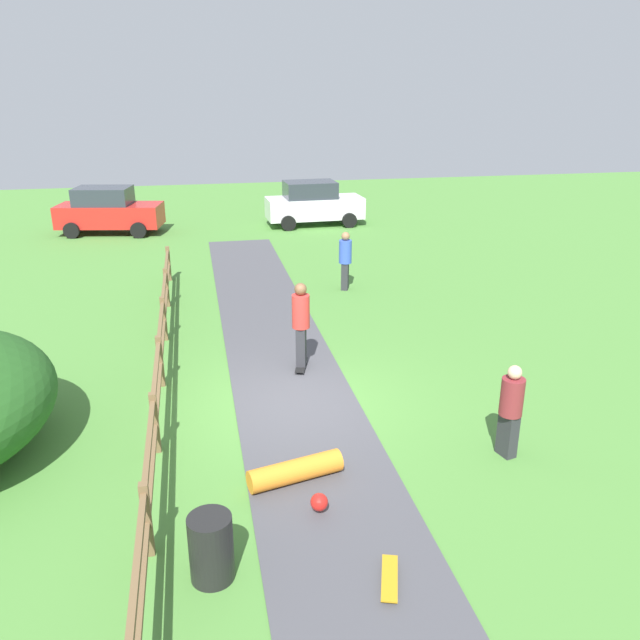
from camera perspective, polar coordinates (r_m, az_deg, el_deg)
ground_plane at (r=12.59m, az=-2.16°, el=-7.40°), size 60.00×60.00×0.00m
asphalt_path at (r=12.58m, az=-2.16°, el=-7.36°), size 2.40×28.00×0.02m
wooden_fence at (r=12.20m, az=-14.40°, el=-5.52°), size 0.12×18.12×1.10m
trash_bin at (r=8.50m, az=-9.74°, el=-19.51°), size 0.56×0.56×0.90m
skater_riding at (r=13.57m, az=-1.73°, el=-0.11°), size 0.47×0.82×1.95m
skater_fallen at (r=10.14m, az=-2.05°, el=-13.57°), size 1.56×1.34×0.36m
skateboard_loose at (r=8.59m, az=6.27°, el=-22.04°), size 0.44×0.82×0.08m
bystander_blue at (r=19.14m, az=2.28°, el=5.58°), size 0.49×0.49×1.77m
bystander_maroon at (r=10.96m, az=16.76°, el=-7.50°), size 0.46×0.46×1.64m
parked_car_white at (r=28.40m, az=-0.60°, el=10.42°), size 4.25×2.11×1.92m
parked_car_red at (r=28.13m, az=-18.46°, el=9.30°), size 4.44×2.57×1.92m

